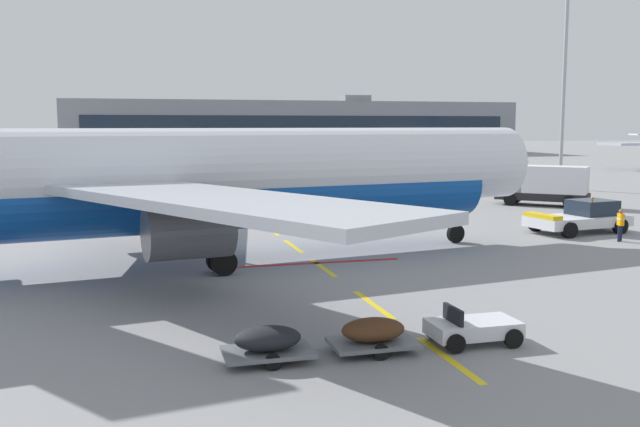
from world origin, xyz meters
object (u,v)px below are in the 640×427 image
Objects in this scene: airliner_far_center at (86,152)px; ground_crew_worker at (620,223)px; apron_light_mast_far at (567,22)px; fuel_service_truck at (545,185)px; airliner_foreground at (234,177)px; baggage_train at (374,334)px; pushback_tug at (581,217)px.

airliner_far_center is 17.17× the size of ground_crew_worker.
fuel_service_truck is at bearing -127.93° from apron_light_mast_far.
airliner_foreground is at bearing -77.22° from airliner_far_center.
airliner_far_center reaches higher than fuel_service_truck.
fuel_service_truck reaches higher than baggage_train.
airliner_far_center is 3.56× the size of baggage_train.
apron_light_mast_far reaches higher than airliner_foreground.
airliner_far_center is at bearing 101.20° from baggage_train.
apron_light_mast_far is at bearing 38.08° from airliner_foreground.
fuel_service_truck is 21.52m from apron_light_mast_far.
pushback_tug is 45.19m from airliner_far_center.
baggage_train is at bearing -137.25° from pushback_tug.
apron_light_mast_far is (45.24, -8.65, 12.50)m from airliner_far_center.
pushback_tug is 26.36m from baggage_train.
airliner_far_center is 41.38m from fuel_service_truck.
apron_light_mast_far is at bearing 51.04° from baggage_train.
apron_light_mast_far is (34.97, 43.25, 15.74)m from baggage_train.
apron_light_mast_far reaches higher than baggage_train.
fuel_service_truck is at bearing 65.42° from pushback_tug.
baggage_train is at bearing -78.80° from airliner_far_center.
baggage_train is (1.79, -14.45, -3.42)m from airliner_foreground.
airliner_foreground reaches higher than baggage_train.
airliner_far_center is at bearing 169.18° from apron_light_mast_far.
baggage_train is at bearing -143.33° from ground_crew_worker.
airliner_foreground is 38.40m from airliner_far_center.
airliner_far_center is at bearing 102.78° from airliner_foreground.
baggage_train is 4.83× the size of ground_crew_worker.
apron_light_mast_far reaches higher than airliner_far_center.
airliner_far_center is 47.86m from ground_crew_worker.
apron_light_mast_far reaches higher than fuel_service_truck.
fuel_service_truck is (35.53, -21.11, -2.12)m from airliner_far_center.
apron_light_mast_far reaches higher than ground_crew_worker.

